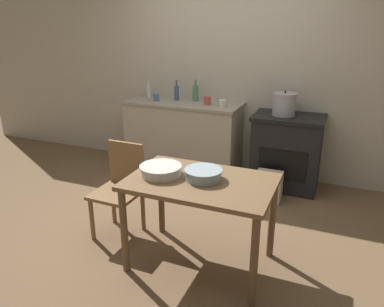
# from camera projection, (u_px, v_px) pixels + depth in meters

# --- Properties ---
(ground_plane) EXTENTS (14.00, 14.00, 0.00)m
(ground_plane) POSITION_uv_depth(u_px,v_px,m) (177.00, 223.00, 3.67)
(ground_plane) COLOR brown
(wall_back) EXTENTS (8.00, 0.07, 2.55)m
(wall_back) POSITION_uv_depth(u_px,v_px,m) (229.00, 72.00, 4.61)
(wall_back) COLOR beige
(wall_back) RESTS_ON ground_plane
(counter_cabinet) EXTENTS (1.45, 0.60, 0.92)m
(counter_cabinet) POSITION_uv_depth(u_px,v_px,m) (184.00, 137.00, 4.78)
(counter_cabinet) COLOR #B2A893
(counter_cabinet) RESTS_ON ground_plane
(stove) EXTENTS (0.79, 0.56, 0.86)m
(stove) POSITION_uv_depth(u_px,v_px,m) (286.00, 152.00, 4.35)
(stove) COLOR black
(stove) RESTS_ON ground_plane
(work_table) EXTENTS (1.11, 0.72, 0.74)m
(work_table) POSITION_uv_depth(u_px,v_px,m) (201.00, 193.00, 2.87)
(work_table) COLOR brown
(work_table) RESTS_ON ground_plane
(chair) EXTENTS (0.41, 0.41, 0.85)m
(chair) POSITION_uv_depth(u_px,v_px,m) (121.00, 187.00, 3.39)
(chair) COLOR olive
(chair) RESTS_ON ground_plane
(flour_sack) EXTENTS (0.28, 0.19, 0.33)m
(flour_sack) POSITION_uv_depth(u_px,v_px,m) (269.00, 186.00, 4.08)
(flour_sack) COLOR beige
(flour_sack) RESTS_ON ground_plane
(stock_pot) EXTENTS (0.27, 0.27, 0.28)m
(stock_pot) POSITION_uv_depth(u_px,v_px,m) (284.00, 104.00, 4.17)
(stock_pot) COLOR #A8A8AD
(stock_pot) RESTS_ON stove
(mixing_bowl_large) EXTENTS (0.33, 0.33, 0.08)m
(mixing_bowl_large) POSITION_uv_depth(u_px,v_px,m) (161.00, 170.00, 2.91)
(mixing_bowl_large) COLOR silver
(mixing_bowl_large) RESTS_ON work_table
(mixing_bowl_small) EXTENTS (0.29, 0.29, 0.08)m
(mixing_bowl_small) POSITION_uv_depth(u_px,v_px,m) (203.00, 174.00, 2.83)
(mixing_bowl_small) COLOR #93A8B2
(mixing_bowl_small) RESTS_ON work_table
(bottle_far_left) EXTENTS (0.06, 0.06, 0.25)m
(bottle_far_left) POSITION_uv_depth(u_px,v_px,m) (177.00, 93.00, 4.69)
(bottle_far_left) COLOR #3D5675
(bottle_far_left) RESTS_ON counter_cabinet
(bottle_left) EXTENTS (0.06, 0.06, 0.21)m
(bottle_left) POSITION_uv_depth(u_px,v_px,m) (148.00, 91.00, 4.89)
(bottle_left) COLOR silver
(bottle_left) RESTS_ON counter_cabinet
(bottle_mid_left) EXTENTS (0.07, 0.07, 0.26)m
(bottle_mid_left) POSITION_uv_depth(u_px,v_px,m) (196.00, 93.00, 4.64)
(bottle_mid_left) COLOR #517F5B
(bottle_mid_left) RESTS_ON counter_cabinet
(cup_center_left) EXTENTS (0.08, 0.08, 0.10)m
(cup_center_left) POSITION_uv_depth(u_px,v_px,m) (207.00, 101.00, 4.45)
(cup_center_left) COLOR #B74C42
(cup_center_left) RESTS_ON counter_cabinet
(cup_center) EXTENTS (0.07, 0.07, 0.08)m
(cup_center) POSITION_uv_depth(u_px,v_px,m) (156.00, 97.00, 4.68)
(cup_center) COLOR #4C6B99
(cup_center) RESTS_ON counter_cabinet
(cup_center_right) EXTENTS (0.09, 0.09, 0.09)m
(cup_center_right) POSITION_uv_depth(u_px,v_px,m) (222.00, 104.00, 4.33)
(cup_center_right) COLOR silver
(cup_center_right) RESTS_ON counter_cabinet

